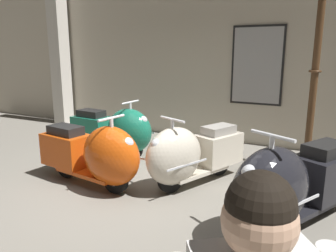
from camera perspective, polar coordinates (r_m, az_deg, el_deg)
The scene contains 7 objects.
ground_plane at distance 4.45m, azimuth -9.20°, elevation -12.20°, with size 60.00×60.00×0.00m, color slate.
showroom_back_wall at distance 7.16m, azimuth 6.35°, elevation 13.70°, with size 18.00×0.63×3.97m.
scooter_0 at distance 5.97m, azimuth -8.80°, elevation -0.84°, with size 1.72×0.60×1.03m.
scooter_1 at distance 4.65m, azimuth -12.31°, elevation -4.91°, with size 1.77×0.71×1.05m.
scooter_2 at distance 4.60m, azimuth 3.61°, elevation -4.96°, with size 1.08×1.73×1.03m.
scooter_3 at distance 3.69m, azimuth 20.21°, elevation -9.72°, with size 1.30×1.86×1.12m.
lamppost at distance 5.56m, azimuth 24.50°, elevation 11.75°, with size 0.34×0.34×3.04m.
Camera 1 is at (2.44, -3.22, 1.88)m, focal length 35.04 mm.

